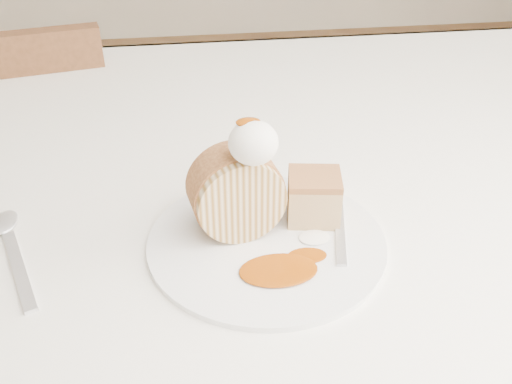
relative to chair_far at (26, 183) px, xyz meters
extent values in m
cube|color=white|center=(0.42, -0.41, 0.26)|extent=(1.40, 0.90, 0.04)
cube|color=white|center=(0.42, 0.04, 0.14)|extent=(1.40, 0.01, 0.28)
cylinder|color=brown|center=(1.04, -0.04, -0.11)|extent=(0.06, 0.06, 0.71)
cube|color=brown|center=(-0.02, 0.08, -0.07)|extent=(0.46, 0.46, 0.04)
cube|color=brown|center=(0.02, -0.10, 0.15)|extent=(0.39, 0.11, 0.41)
cylinder|color=brown|center=(0.11, 0.27, -0.28)|extent=(0.03, 0.03, 0.38)
cylinder|color=brown|center=(0.18, -0.05, -0.28)|extent=(0.03, 0.03, 0.38)
cylinder|color=white|center=(0.43, -0.62, 0.28)|extent=(0.29, 0.29, 0.01)
cylinder|color=beige|center=(0.40, -0.60, 0.33)|extent=(0.10, 0.07, 0.09)
cube|color=#B17642|center=(0.48, -0.59, 0.31)|extent=(0.06, 0.06, 0.05)
ellipsoid|color=white|center=(0.41, -0.62, 0.40)|extent=(0.05, 0.05, 0.04)
ellipsoid|color=#8C3B05|center=(0.41, -0.61, 0.43)|extent=(0.02, 0.02, 0.01)
cube|color=silver|center=(0.51, -0.63, 0.29)|extent=(0.05, 0.15, 0.00)
cube|color=silver|center=(0.17, -0.63, 0.28)|extent=(0.08, 0.16, 0.00)
camera|label=1|loc=(0.35, -1.10, 0.66)|focal=40.00mm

